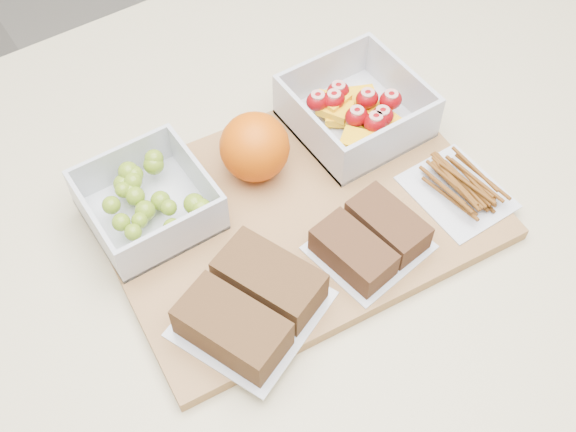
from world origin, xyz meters
name	(u,v)px	position (x,y,z in m)	size (l,w,h in m)	color
counter	(294,378)	(0.00, 0.00, 0.45)	(1.20, 0.90, 0.90)	beige
cutting_board	(297,213)	(0.00, 0.00, 0.91)	(0.42, 0.30, 0.02)	#A37443
grape_container	(149,201)	(-0.14, 0.08, 0.94)	(0.13, 0.13, 0.06)	silver
fruit_container	(355,111)	(0.13, 0.07, 0.94)	(0.15, 0.15, 0.06)	silver
orange	(255,147)	(-0.01, 0.07, 0.96)	(0.08, 0.08, 0.08)	#E05705
sandwich_bag_left	(251,304)	(-0.11, -0.09, 0.94)	(0.18, 0.17, 0.04)	silver
sandwich_bag_center	(370,239)	(0.04, -0.09, 0.93)	(0.13, 0.12, 0.04)	silver
pretzel_bag	(459,186)	(0.17, -0.08, 0.93)	(0.10, 0.12, 0.03)	silver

